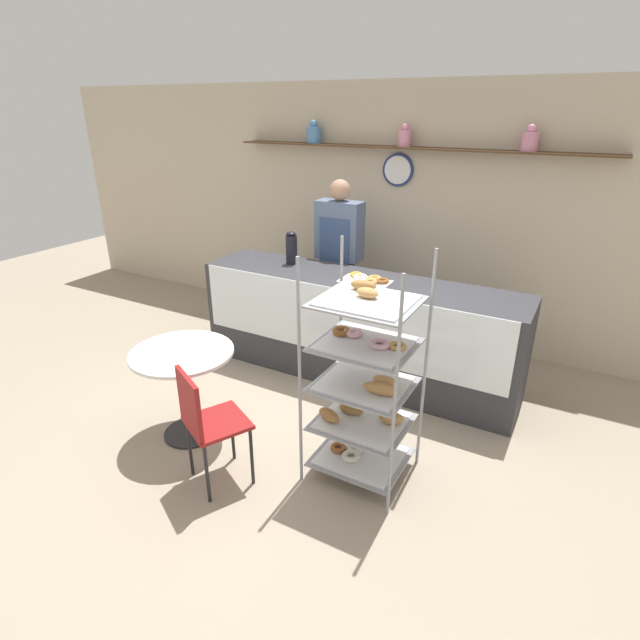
{
  "coord_description": "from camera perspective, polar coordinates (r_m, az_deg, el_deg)",
  "views": [
    {
      "loc": [
        1.82,
        -2.86,
        2.44
      ],
      "look_at": [
        0.0,
        0.38,
        0.85
      ],
      "focal_mm": 28.0,
      "sensor_mm": 36.0,
      "label": 1
    }
  ],
  "objects": [
    {
      "name": "pastry_rack",
      "position": [
        3.39,
        5.06,
        -7.18
      ],
      "size": [
        0.68,
        0.6,
        1.64
      ],
      "color": "gray",
      "rests_on": "ground_plane"
    },
    {
      "name": "display_counter",
      "position": [
        4.76,
        4.16,
        -0.9
      ],
      "size": [
        3.07,
        0.68,
        1.0
      ],
      "color": "#333338",
      "rests_on": "ground_plane"
    },
    {
      "name": "ground_plane",
      "position": [
        4.18,
        -2.63,
        -12.57
      ],
      "size": [
        14.0,
        14.0,
        0.0
      ],
      "primitive_type": "plane",
      "color": "gray"
    },
    {
      "name": "donut_tray_counter",
      "position": [
        4.49,
        5.37,
        4.62
      ],
      "size": [
        0.45,
        0.28,
        0.05
      ],
      "color": "white",
      "rests_on": "display_counter"
    },
    {
      "name": "person_worker",
      "position": [
        5.29,
        2.17,
        7.08
      ],
      "size": [
        0.48,
        0.23,
        1.78
      ],
      "color": "#282833",
      "rests_on": "ground_plane"
    },
    {
      "name": "cafe_chair",
      "position": [
        3.45,
        -13.04,
        -10.79
      ],
      "size": [
        0.51,
        0.51,
        0.89
      ],
      "rotation": [
        0.0,
        0.0,
        8.95
      ],
      "color": "black",
      "rests_on": "ground_plane"
    },
    {
      "name": "back_wall",
      "position": [
        5.6,
        9.97,
        11.8
      ],
      "size": [
        10.0,
        0.3,
        2.7
      ],
      "color": "beige",
      "rests_on": "ground_plane"
    },
    {
      "name": "cafe_table",
      "position": [
        3.99,
        -15.27,
        -5.77
      ],
      "size": [
        0.78,
        0.78,
        0.74
      ],
      "color": "#262628",
      "rests_on": "ground_plane"
    },
    {
      "name": "coffee_carafe",
      "position": [
        4.98,
        -3.28,
        8.22
      ],
      "size": [
        0.11,
        0.11,
        0.32
      ],
      "color": "black",
      "rests_on": "display_counter"
    }
  ]
}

